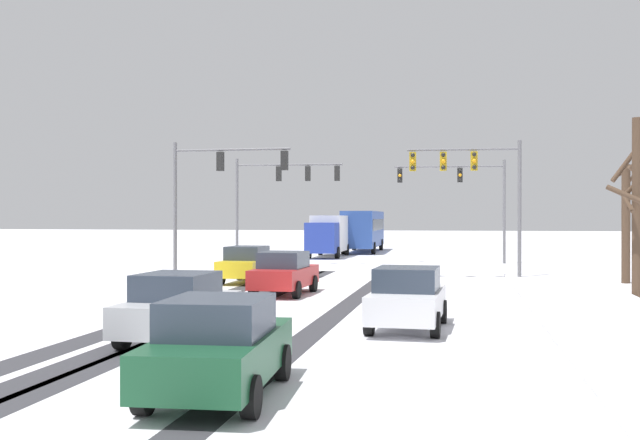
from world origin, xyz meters
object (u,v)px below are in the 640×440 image
(bare_tree_sidewalk_far, at_px, (628,216))
(traffic_signal_near_left, at_px, (215,181))
(box_truck_delivery, at_px, (329,234))
(car_white_third, at_px, (408,298))
(car_silver_fourth, at_px, (179,307))
(car_dark_green_fifth, at_px, (219,346))
(traffic_signal_far_right, at_px, (465,189))
(traffic_signal_near_right, at_px, (474,178))
(bus_oncoming, at_px, (364,228))
(car_yellow_cab_lead, at_px, (248,264))
(car_red_second, at_px, (284,273))
(traffic_signal_far_left, at_px, (279,186))
(bare_tree_sidewalk_mid, at_px, (637,201))

(bare_tree_sidewalk_far, bearing_deg, traffic_signal_near_left, -177.37)
(box_truck_delivery, distance_m, bare_tree_sidewalk_far, 25.06)
(traffic_signal_near_left, relative_size, car_white_third, 1.56)
(car_silver_fourth, height_order, box_truck_delivery, box_truck_delivery)
(box_truck_delivery, xyz_separation_m, bare_tree_sidewalk_far, (16.70, -18.64, 1.31))
(car_dark_green_fifth, bearing_deg, traffic_signal_far_right, 83.36)
(traffic_signal_near_right, height_order, car_dark_green_fifth, traffic_signal_near_right)
(traffic_signal_near_right, distance_m, bus_oncoming, 27.14)
(traffic_signal_far_right, height_order, car_yellow_cab_lead, traffic_signal_far_right)
(traffic_signal_near_right, bearing_deg, car_red_second, -130.20)
(traffic_signal_far_left, bearing_deg, car_yellow_cab_lead, -82.67)
(traffic_signal_far_right, xyz_separation_m, car_dark_green_fifth, (-4.17, -35.81, -3.87))
(bus_oncoming, bearing_deg, car_silver_fourth, -88.17)
(car_white_third, distance_m, car_silver_fourth, 5.90)
(traffic_signal_far_left, relative_size, traffic_signal_far_right, 0.95)
(traffic_signal_far_left, bearing_deg, bare_tree_sidewalk_mid, -41.57)
(traffic_signal_far_right, bearing_deg, box_truck_delivery, 149.70)
(car_silver_fourth, height_order, bare_tree_sidewalk_far, bare_tree_sidewalk_far)
(car_yellow_cab_lead, xyz_separation_m, bare_tree_sidewalk_far, (16.55, 2.72, 2.12))
(traffic_signal_far_right, xyz_separation_m, car_yellow_cab_lead, (-9.61, -15.66, -3.87))
(traffic_signal_near_left, height_order, traffic_signal_far_right, same)
(car_silver_fourth, bearing_deg, traffic_signal_far_right, 77.64)
(traffic_signal_near_right, height_order, traffic_signal_near_left, same)
(car_yellow_cab_lead, height_order, bare_tree_sidewalk_mid, bare_tree_sidewalk_mid)
(traffic_signal_far_left, bearing_deg, car_white_third, -68.77)
(traffic_signal_near_right, relative_size, car_white_third, 1.56)
(traffic_signal_far_right, xyz_separation_m, car_white_third, (-1.66, -28.06, -3.87))
(traffic_signal_far_left, bearing_deg, box_truck_delivery, 81.38)
(car_red_second, relative_size, bus_oncoming, 0.38)
(car_dark_green_fifth, distance_m, bare_tree_sidewalk_far, 25.52)
(car_silver_fourth, bearing_deg, car_white_third, 29.61)
(car_yellow_cab_lead, bearing_deg, traffic_signal_far_left, 97.33)
(traffic_signal_near_right, height_order, car_yellow_cab_lead, traffic_signal_near_right)
(traffic_signal_near_right, distance_m, car_red_second, 11.74)
(traffic_signal_far_left, xyz_separation_m, car_silver_fourth, (4.38, -27.40, -3.99))
(traffic_signal_near_left, distance_m, traffic_signal_far_left, 10.25)
(traffic_signal_far_left, height_order, bare_tree_sidewalk_mid, bare_tree_sidewalk_mid)
(traffic_signal_near_right, distance_m, box_truck_delivery, 20.54)
(traffic_signal_far_right, height_order, bare_tree_sidewalk_far, traffic_signal_far_right)
(car_white_third, height_order, bare_tree_sidewalk_far, bare_tree_sidewalk_far)
(traffic_signal_far_right, distance_m, car_yellow_cab_lead, 18.78)
(car_silver_fourth, distance_m, bus_oncoming, 44.71)
(traffic_signal_near_left, height_order, bare_tree_sidewalk_mid, bare_tree_sidewalk_mid)
(traffic_signal_near_right, bearing_deg, traffic_signal_far_left, 144.06)
(car_white_third, relative_size, car_silver_fourth, 1.01)
(traffic_signal_far_right, height_order, bus_oncoming, traffic_signal_far_right)
(traffic_signal_far_left, height_order, box_truck_delivery, traffic_signal_far_left)
(box_truck_delivery, bearing_deg, car_white_third, -76.51)
(car_white_third, distance_m, bus_oncoming, 42.29)
(car_silver_fourth, bearing_deg, traffic_signal_near_right, 69.53)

